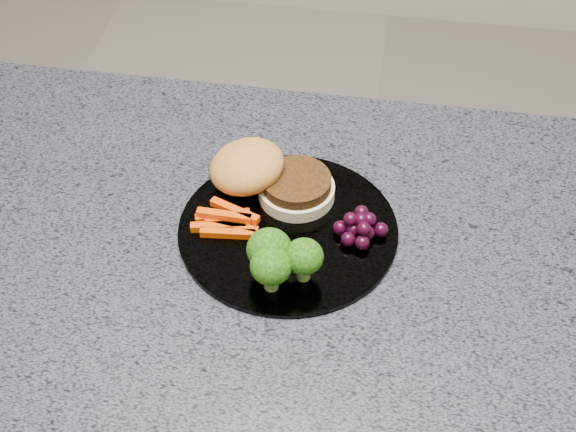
# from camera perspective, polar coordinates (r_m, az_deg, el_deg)

# --- Properties ---
(countertop) EXTENTS (1.20, 0.60, 0.04)m
(countertop) POSITION_cam_1_polar(r_m,az_deg,el_deg) (0.94, 3.12, -3.49)
(countertop) COLOR #4C4D56
(countertop) RESTS_ON island_cabinet
(plate) EXTENTS (0.26, 0.26, 0.01)m
(plate) POSITION_cam_1_polar(r_m,az_deg,el_deg) (0.95, -0.00, -0.97)
(plate) COLOR white
(plate) RESTS_ON countertop
(burger) EXTENTS (0.16, 0.10, 0.05)m
(burger) POSITION_cam_1_polar(r_m,az_deg,el_deg) (0.98, -1.68, 2.81)
(burger) COLOR beige
(burger) RESTS_ON plate
(carrot_sticks) EXTENTS (0.08, 0.05, 0.02)m
(carrot_sticks) POSITION_cam_1_polar(r_m,az_deg,el_deg) (0.95, -4.34, -0.34)
(carrot_sticks) COLOR #E54303
(carrot_sticks) RESTS_ON plate
(broccoli) EXTENTS (0.09, 0.07, 0.06)m
(broccoli) POSITION_cam_1_polar(r_m,az_deg,el_deg) (0.87, -0.63, -2.95)
(broccoli) COLOR olive
(broccoli) RESTS_ON plate
(grape_bunch) EXTENTS (0.06, 0.05, 0.03)m
(grape_bunch) POSITION_cam_1_polar(r_m,az_deg,el_deg) (0.93, 5.12, -0.75)
(grape_bunch) COLOR black
(grape_bunch) RESTS_ON plate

